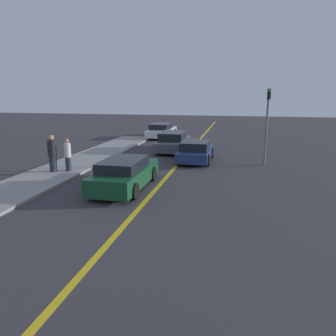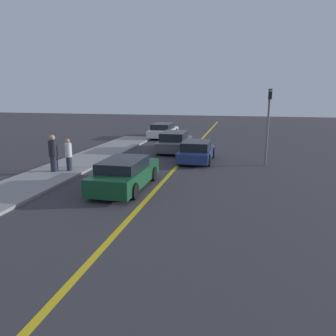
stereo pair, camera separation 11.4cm
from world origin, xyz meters
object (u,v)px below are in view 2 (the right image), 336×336
Objects in this scene: car_oncoming_far at (163,131)px; pedestrian_far_standing at (53,153)px; car_parked_left_lot at (174,142)px; car_far_distant at (196,151)px; car_ahead_center at (125,174)px; pedestrian_by_sign at (69,155)px; traffic_light at (268,119)px.

pedestrian_far_standing is (-2.13, -14.28, 0.40)m from car_oncoming_far.
car_parked_left_lot reaches higher than car_oncoming_far.
car_parked_left_lot is at bearing 122.52° from car_far_distant.
car_ahead_center reaches higher than car_far_distant.
car_parked_left_lot is 2.88× the size of pedestrian_by_sign.
car_far_distant is 7.23m from pedestrian_by_sign.
pedestrian_far_standing is (-6.51, -4.54, 0.44)m from car_far_distant.
car_far_distant is 0.83× the size of car_parked_left_lot.
car_parked_left_lot is 8.34m from pedestrian_by_sign.
pedestrian_far_standing is 11.36m from traffic_light.
pedestrian_far_standing is (-4.35, 1.64, 0.39)m from car_ahead_center.
car_far_distant is 2.40× the size of pedestrian_by_sign.
car_ahead_center is 1.17× the size of car_far_distant.
car_parked_left_lot reaches higher than car_far_distant.
pedestrian_far_standing is at bearing -97.88° from car_oncoming_far.
pedestrian_far_standing is at bearing -121.77° from car_parked_left_lot.
car_ahead_center is 6.54m from car_far_distant.
traffic_light is (5.87, -3.41, 1.89)m from car_parked_left_lot.
car_far_distant is at bearing 70.49° from car_ahead_center.
pedestrian_by_sign is at bearing -157.83° from traffic_light.
car_parked_left_lot is 2.54× the size of pedestrian_far_standing.
car_ahead_center is 2.48× the size of pedestrian_far_standing.
car_parked_left_lot is 8.92m from pedestrian_far_standing.
traffic_light is (8.28, -10.01, 1.92)m from car_oncoming_far.
traffic_light is (3.90, -0.27, 1.96)m from car_far_distant.
car_ahead_center reaches higher than car_oncoming_far.
pedestrian_far_standing is at bearing -144.77° from car_far_distant.
car_parked_left_lot is at bearing 62.28° from pedestrian_by_sign.
pedestrian_far_standing is at bearing 159.22° from car_ahead_center.
car_far_distant is 0.84× the size of car_oncoming_far.
car_parked_left_lot is at bearing 59.35° from pedestrian_far_standing.
traffic_light reaches higher than pedestrian_far_standing.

